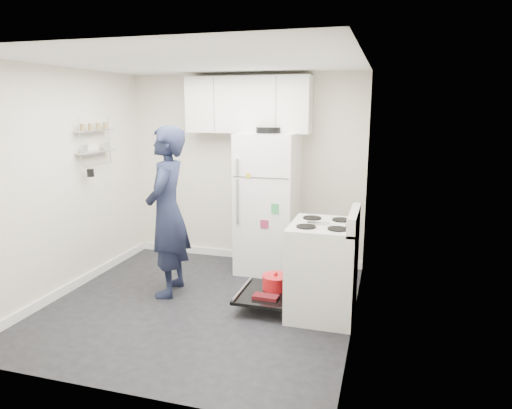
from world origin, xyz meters
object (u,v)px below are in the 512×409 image
(electric_range, at_px, (322,270))
(open_oven_door, at_px, (270,288))
(refrigerator, at_px, (268,203))
(person, at_px, (167,212))

(electric_range, relative_size, open_oven_door, 1.53)
(open_oven_door, bearing_deg, refrigerator, 106.06)
(open_oven_door, distance_m, refrigerator, 1.29)
(refrigerator, relative_size, person, 0.97)
(electric_range, relative_size, person, 0.58)
(electric_range, bearing_deg, person, 178.07)
(electric_range, distance_m, open_oven_door, 0.62)
(open_oven_door, height_order, refrigerator, refrigerator)
(person, bearing_deg, electric_range, 79.35)
(refrigerator, distance_m, person, 1.36)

